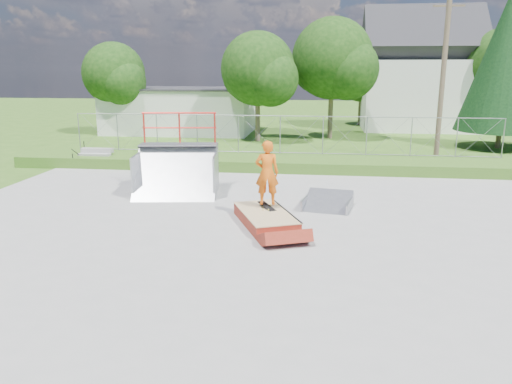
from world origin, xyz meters
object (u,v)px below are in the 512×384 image
(grind_box, at_px, (265,218))
(quarter_pipe, at_px, (176,156))
(flat_bank_ramp, at_px, (328,202))
(skater, at_px, (267,175))

(grind_box, distance_m, quarter_pipe, 4.90)
(grind_box, xyz_separation_m, flat_bank_ramp, (1.81, 1.97, 0.03))
(grind_box, xyz_separation_m, skater, (-0.01, 0.44, 1.19))
(grind_box, relative_size, quarter_pipe, 1.04)
(grind_box, bearing_deg, skater, 68.14)
(grind_box, bearing_deg, quarter_pipe, 115.69)
(grind_box, height_order, flat_bank_ramp, flat_bank_ramp)
(quarter_pipe, bearing_deg, flat_bank_ramp, -20.14)
(grind_box, xyz_separation_m, quarter_pipe, (-3.55, 3.15, 1.23))
(grind_box, relative_size, flat_bank_ramp, 1.87)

